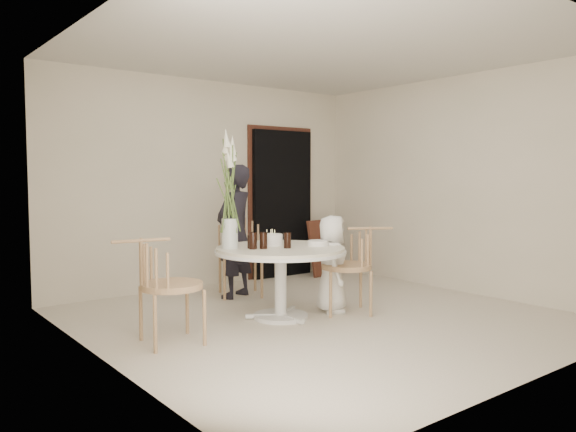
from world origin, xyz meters
TOP-DOWN VIEW (x-y plane):
  - ground at (0.00, 0.00)m, footprint 4.50×4.50m
  - room_shell at (0.00, 0.00)m, footprint 4.50×4.50m
  - doorway at (1.15, 2.19)m, footprint 1.00×0.10m
  - door_trim at (1.15, 2.23)m, footprint 1.12×0.03m
  - table at (-0.35, 0.25)m, footprint 1.33×1.33m
  - picture_frame at (1.70, 1.88)m, footprint 0.64×0.28m
  - chair_far at (-0.01, 1.55)m, footprint 0.68×0.70m
  - chair_right at (0.45, -0.06)m, footprint 0.69×0.67m
  - chair_left at (-1.74, 0.16)m, footprint 0.60×0.56m
  - girl at (-0.17, 1.39)m, footprint 0.68×0.58m
  - boy at (0.24, 0.13)m, footprint 0.56×0.60m
  - birthday_cake at (-0.33, 0.44)m, footprint 0.24×0.24m
  - cola_tumbler_a at (-0.56, 0.25)m, footprint 0.09×0.09m
  - cola_tumbler_b at (-0.34, 0.14)m, footprint 0.09×0.09m
  - cola_tumbler_c at (-0.66, 0.29)m, footprint 0.10×0.10m
  - cola_tumbler_d at (-0.65, 0.35)m, footprint 0.07×0.07m
  - plate_stack at (0.03, 0.11)m, footprint 0.25×0.25m
  - flower_vase at (-0.81, 0.48)m, footprint 0.16×0.16m

SIDE VIEW (x-z plane):
  - ground at x=0.00m, z-range 0.00..0.00m
  - picture_frame at x=1.70m, z-range 0.00..0.81m
  - boy at x=0.24m, z-range 0.00..1.03m
  - chair_right at x=0.45m, z-range 0.13..1.05m
  - chair_left at x=-1.74m, z-range 0.14..1.07m
  - table at x=-0.35m, z-range 0.25..0.98m
  - chair_far at x=-0.01m, z-range 0.14..1.11m
  - plate_stack at x=0.03m, z-range 0.73..0.78m
  - birthday_cake at x=-0.33m, z-range 0.71..0.87m
  - girl at x=-0.17m, z-range 0.00..1.59m
  - cola_tumbler_d at x=-0.65m, z-range 0.73..0.86m
  - cola_tumbler_b at x=-0.34m, z-range 0.73..0.89m
  - cola_tumbler_a at x=-0.56m, z-range 0.73..0.90m
  - cola_tumbler_c at x=-0.66m, z-range 0.73..0.90m
  - doorway at x=1.15m, z-range 0.00..2.10m
  - door_trim at x=1.15m, z-range 0.00..2.22m
  - flower_vase at x=-0.81m, z-range 0.70..1.88m
  - room_shell at x=0.00m, z-range -0.63..3.87m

